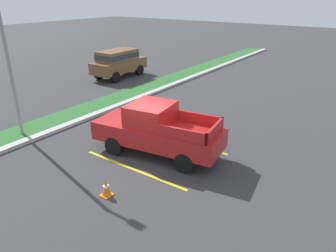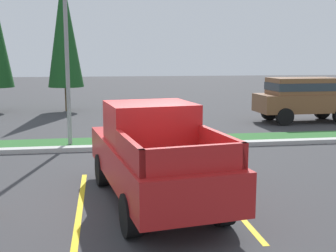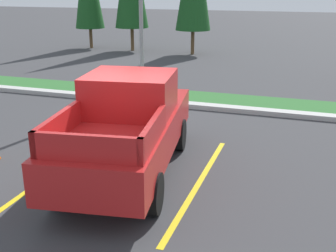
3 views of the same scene
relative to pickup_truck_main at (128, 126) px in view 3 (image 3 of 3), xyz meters
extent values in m
plane|color=#38383A|center=(-0.41, 0.30, -1.04)|extent=(120.00, 120.00, 0.00)
cube|color=yellow|center=(-1.54, -0.05, -1.04)|extent=(0.12, 4.80, 0.01)
cube|color=yellow|center=(1.56, -0.05, -1.04)|extent=(0.12, 4.80, 0.01)
cube|color=#B2B2AD|center=(-0.41, 5.30, -0.97)|extent=(56.00, 0.40, 0.15)
cube|color=#2D662D|center=(-0.41, 6.40, -1.01)|extent=(56.00, 1.80, 0.06)
cylinder|color=black|center=(-1.07, 1.35, -0.66)|extent=(0.39, 0.79, 0.76)
cylinder|color=black|center=(0.61, 1.61, -0.66)|extent=(0.39, 0.79, 0.76)
cylinder|color=black|center=(-0.60, -1.71, -0.66)|extent=(0.39, 0.79, 0.76)
cylinder|color=black|center=(1.08, -1.45, -0.66)|extent=(0.39, 0.79, 0.76)
cube|color=red|center=(0.01, -0.05, -0.16)|extent=(2.66, 5.43, 0.76)
cube|color=red|center=(-0.04, 0.25, 0.64)|extent=(1.98, 1.85, 0.84)
cube|color=#2D3842|center=(-0.16, 1.06, 0.69)|extent=(1.61, 0.30, 0.63)
cube|color=red|center=(-0.61, -1.61, 0.44)|extent=(0.38, 1.89, 0.44)
cube|color=red|center=(1.07, -1.36, 0.44)|extent=(0.38, 1.89, 0.44)
cube|color=red|center=(0.36, -2.37, 0.44)|extent=(1.79, 0.37, 0.44)
cube|color=silver|center=(-0.38, 2.47, -0.40)|extent=(1.81, 0.43, 0.28)
cylinder|color=brown|center=(-9.83, 16.59, -0.41)|extent=(0.20, 0.20, 1.25)
cylinder|color=brown|center=(-6.91, 16.41, -0.35)|extent=(0.20, 0.20, 1.38)
cylinder|color=brown|center=(-3.03, 16.14, -0.35)|extent=(0.20, 0.20, 1.38)
camera|label=1|loc=(-9.11, -7.04, 5.03)|focal=33.66mm
camera|label=2|loc=(-1.04, -8.64, 2.01)|focal=45.37mm
camera|label=3|loc=(3.43, -7.63, 2.79)|focal=45.20mm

